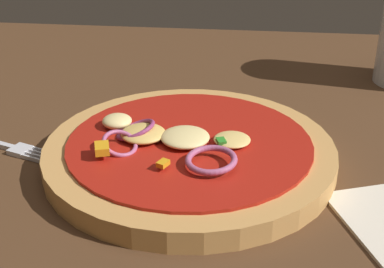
{
  "coord_description": "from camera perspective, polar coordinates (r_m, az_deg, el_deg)",
  "views": [
    {
      "loc": [
        0.02,
        -0.4,
        0.29
      ],
      "look_at": [
        -0.03,
        0.06,
        0.06
      ],
      "focal_mm": 50.76,
      "sensor_mm": 36.0,
      "label": 1
    }
  ],
  "objects": [
    {
      "name": "dining_table",
      "position": [
        0.48,
        2.69,
        -7.5
      ],
      "size": [
        1.19,
        0.98,
        0.04
      ],
      "color": "#4C301C",
      "rests_on": "ground"
    },
    {
      "name": "pizza",
      "position": [
        0.5,
        -0.38,
        -1.86
      ],
      "size": [
        0.27,
        0.27,
        0.04
      ],
      "color": "tan",
      "rests_on": "dining_table"
    }
  ]
}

